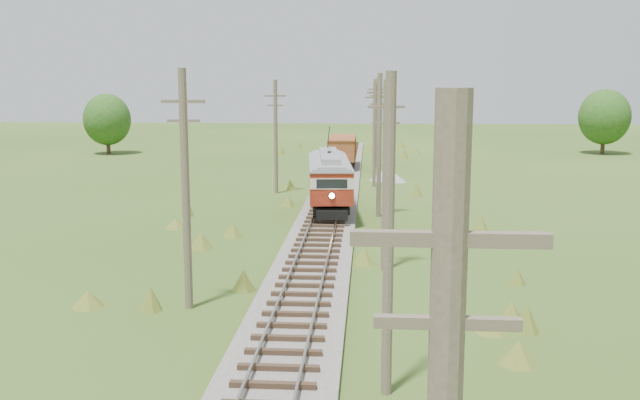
{
  "coord_description": "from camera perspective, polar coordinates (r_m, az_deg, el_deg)",
  "views": [
    {
      "loc": [
        2.54,
        -13.63,
        8.56
      ],
      "look_at": [
        0.0,
        23.47,
        2.29
      ],
      "focal_mm": 40.0,
      "sensor_mm": 36.0,
      "label": 1
    }
  ],
  "objects": [
    {
      "name": "streetcar",
      "position": [
        46.27,
        0.74,
        1.94
      ],
      "size": [
        3.51,
        11.26,
        5.09
      ],
      "rotation": [
        0.0,
        0.0,
        0.08
      ],
      "color": "black",
      "rests_on": "ground"
    },
    {
      "name": "gondola",
      "position": [
        68.99,
        1.8,
        4.06
      ],
      "size": [
        2.54,
        7.78,
        2.58
      ],
      "rotation": [
        0.0,
        0.0,
        0.0
      ],
      "color": "black",
      "rests_on": "ground"
    },
    {
      "name": "utility_pole_l_a",
      "position": [
        26.79,
        -10.7,
        0.96
      ],
      "size": [
        1.6,
        0.3,
        9.0
      ],
      "color": "brown",
      "rests_on": "ground"
    },
    {
      "name": "gravel_pile",
      "position": [
        61.71,
        5.5,
        2.04
      ],
      "size": [
        3.11,
        3.3,
        1.13
      ],
      "color": "gray",
      "rests_on": "ground"
    },
    {
      "name": "utility_pole_r_5",
      "position": [
        70.74,
        4.64,
        6.3
      ],
      "size": [
        1.6,
        0.3,
        8.9
      ],
      "color": "brown",
      "rests_on": "ground"
    },
    {
      "name": "utility_pole_l_b",
      "position": [
        54.25,
        -3.57,
        5.17
      ],
      "size": [
        1.6,
        0.3,
        8.6
      ],
      "color": "brown",
      "rests_on": "ground"
    },
    {
      "name": "utility_pole_r_1",
      "position": [
        19.09,
        5.51,
        -3.06
      ],
      "size": [
        0.3,
        0.3,
        8.8
      ],
      "color": "brown",
      "rests_on": "ground"
    },
    {
      "name": "utility_pole_r_3",
      "position": [
        44.81,
        4.76,
        4.5
      ],
      "size": [
        1.6,
        0.3,
        9.0
      ],
      "color": "brown",
      "rests_on": "ground"
    },
    {
      "name": "tree_mid_b",
      "position": [
        90.02,
        21.81,
        6.19
      ],
      "size": [
        5.88,
        5.88,
        7.57
      ],
      "color": "#38281C",
      "rests_on": "ground"
    },
    {
      "name": "tree_mid_a",
      "position": [
        87.27,
        -16.67,
        6.18
      ],
      "size": [
        5.46,
        5.46,
        7.03
      ],
      "color": "#38281C",
      "rests_on": "ground"
    },
    {
      "name": "utility_pole_r_4",
      "position": [
        57.78,
        4.38,
        5.33
      ],
      "size": [
        1.6,
        0.3,
        8.4
      ],
      "color": "brown",
      "rests_on": "ground"
    },
    {
      "name": "utility_pole_r_6",
      "position": [
        83.73,
        4.4,
        6.74
      ],
      "size": [
        1.6,
        0.3,
        8.7
      ],
      "color": "brown",
      "rests_on": "ground"
    },
    {
      "name": "utility_pole_r_2",
      "position": [
        31.91,
        5.25,
        2.08
      ],
      "size": [
        1.6,
        0.3,
        8.6
      ],
      "color": "brown",
      "rests_on": "ground"
    },
    {
      "name": "railbed_main",
      "position": [
        48.42,
        0.85,
        -0.39
      ],
      "size": [
        3.6,
        96.0,
        0.57
      ],
      "color": "#605B54",
      "rests_on": "ground"
    }
  ]
}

